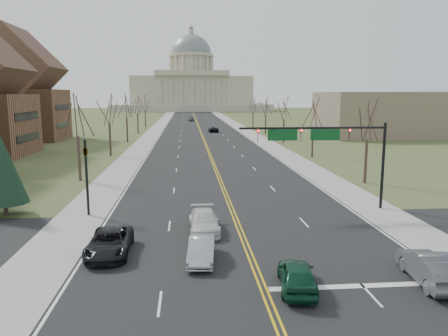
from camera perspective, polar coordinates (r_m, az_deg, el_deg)
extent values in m
plane|color=#435229|center=(23.16, 4.77, -14.53)|extent=(600.00, 600.00, 0.00)
cube|color=black|center=(131.22, -3.34, 5.42)|extent=(20.00, 380.00, 0.01)
cube|color=black|center=(28.68, 2.74, -9.66)|extent=(120.00, 14.00, 0.01)
cube|color=gray|center=(131.43, -8.60, 5.34)|extent=(4.00, 380.00, 0.03)
cube|color=gray|center=(132.10, 1.89, 5.46)|extent=(4.00, 380.00, 0.03)
cube|color=gold|center=(131.22, -3.34, 5.42)|extent=(0.42, 380.00, 0.01)
cube|color=silver|center=(131.31, -7.64, 5.36)|extent=(0.15, 380.00, 0.01)
cube|color=silver|center=(131.86, 0.94, 5.46)|extent=(0.15, 380.00, 0.01)
cube|color=silver|center=(23.61, 17.66, -14.45)|extent=(9.50, 0.50, 0.01)
cube|color=#AFA992|center=(270.96, -4.21, 7.96)|extent=(90.00, 60.00, 4.00)
cube|color=#AFA992|center=(270.87, -4.23, 10.08)|extent=(70.00, 40.00, 16.00)
cube|color=#AFA992|center=(250.65, -4.19, 12.29)|extent=(42.00, 3.00, 3.00)
cylinder|color=#AFA992|center=(271.36, -4.27, 13.03)|extent=(24.00, 24.00, 12.00)
cylinder|color=#AFA992|center=(271.86, -4.29, 14.46)|extent=(27.00, 27.00, 1.60)
ellipsoid|color=slate|center=(271.93, -4.29, 14.63)|extent=(24.00, 24.00, 22.80)
cylinder|color=#AFA992|center=(273.38, -4.32, 17.32)|extent=(3.20, 3.20, 3.00)
sphere|color=slate|center=(273.70, -4.33, 17.80)|extent=(2.40, 2.40, 2.40)
cylinder|color=black|center=(38.39, 20.04, 0.23)|extent=(0.24, 0.24, 7.20)
cylinder|color=black|center=(35.90, 11.58, 5.15)|extent=(12.00, 0.18, 0.18)
imported|color=black|center=(36.91, 16.04, 4.23)|extent=(0.35, 0.40, 1.10)
sphere|color=#FF0C0C|center=(36.74, 16.14, 4.75)|extent=(0.18, 0.18, 0.18)
imported|color=black|center=(35.68, 10.01, 4.29)|extent=(0.35, 0.40, 1.10)
sphere|color=#FF0C0C|center=(35.50, 10.09, 4.83)|extent=(0.18, 0.18, 0.18)
imported|color=black|center=(34.94, 4.44, 4.29)|extent=(0.35, 0.40, 1.10)
sphere|color=#FF0C0C|center=(34.76, 4.48, 4.85)|extent=(0.18, 0.18, 0.18)
cube|color=#0C4C1E|center=(36.24, 13.07, 4.26)|extent=(2.40, 0.12, 0.90)
cube|color=#0C4C1E|center=(35.32, 7.65, 4.29)|extent=(2.40, 0.12, 0.90)
cylinder|color=black|center=(35.79, -17.49, -1.25)|extent=(0.20, 0.20, 6.00)
imported|color=black|center=(35.46, -17.67, 2.24)|extent=(0.32, 0.36, 0.99)
cylinder|color=#382A21|center=(49.27, 18.02, 0.80)|extent=(0.32, 0.32, 4.68)
cylinder|color=#382A21|center=(50.72, -18.38, 1.18)|extent=(0.32, 0.32, 4.95)
cylinder|color=#382A21|center=(67.98, 11.49, 3.37)|extent=(0.32, 0.32, 4.68)
cylinder|color=#382A21|center=(70.18, -14.65, 3.55)|extent=(0.32, 0.32, 4.95)
cylinder|color=#382A21|center=(87.26, 7.79, 4.80)|extent=(0.32, 0.32, 4.68)
cylinder|color=#382A21|center=(89.88, -12.54, 4.89)|extent=(0.32, 0.32, 4.95)
cylinder|color=#382A21|center=(106.80, 5.44, 5.70)|extent=(0.32, 0.32, 4.68)
cylinder|color=#382A21|center=(109.69, -11.18, 5.74)|extent=(0.32, 0.32, 4.95)
cylinder|color=#382A21|center=(126.49, 3.81, 6.32)|extent=(0.32, 0.32, 4.68)
cylinder|color=#382A21|center=(129.56, -10.24, 6.33)|extent=(0.32, 0.32, 4.95)
cylinder|color=#382A21|center=(38.71, -26.61, -4.83)|extent=(0.36, 0.36, 1.00)
cone|color=black|center=(38.09, -26.97, -0.08)|extent=(3.64, 3.64, 5.50)
cube|color=black|center=(75.33, -24.18, 3.70)|extent=(0.10, 9.80, 1.20)
cube|color=black|center=(75.11, -24.35, 6.23)|extent=(0.10, 9.80, 1.20)
cube|color=brown|center=(100.94, -24.98, 6.29)|extent=(17.00, 14.00, 10.50)
cube|color=#472A23|center=(100.99, -25.37, 11.67)|extent=(17.00, 14.28, 17.00)
cube|color=black|center=(98.47, -20.20, 5.31)|extent=(0.10, 9.80, 1.20)
cube|color=black|center=(98.30, -20.32, 7.45)|extent=(0.10, 9.80, 1.20)
cube|color=#796C56|center=(106.32, 19.45, 6.63)|extent=(25.00, 20.00, 10.00)
imported|color=#0D3B28|center=(22.21, 9.53, -13.64)|extent=(2.28, 4.45, 1.45)
imported|color=#4D5055|center=(24.93, 25.34, -11.62)|extent=(2.15, 5.07, 1.63)
imported|color=#9FA0A6|center=(25.38, -2.94, -10.60)|extent=(1.81, 4.26, 1.37)
imported|color=black|center=(27.25, -14.73, -9.39)|extent=(2.44, 5.23, 1.45)
imported|color=silver|center=(30.61, -2.62, -6.99)|extent=(2.11, 4.97, 1.43)
imported|color=black|center=(111.74, -1.39, 5.08)|extent=(2.47, 5.15, 1.42)
imported|color=#515259|center=(158.77, -4.30, 6.42)|extent=(1.95, 4.70, 1.59)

